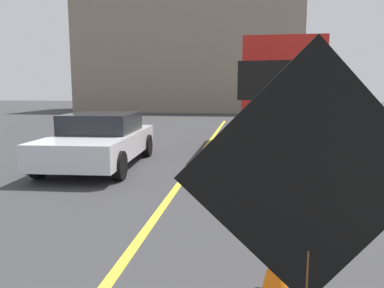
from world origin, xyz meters
The scene contains 9 objects.
lane_center_stripe centered at (0.00, 6.00, 0.00)m, with size 0.14×36.00×0.01m, color yellow.
roadwork_sign centered at (1.80, 2.71, 1.47)m, with size 1.60×0.38×2.33m.
arrow_board_trailer centered at (1.96, 9.71, 0.48)m, with size 1.60×1.91×2.70m.
box_truck centered at (2.41, 14.49, 1.88)m, with size 2.52×7.11×3.51m.
pickup_car centered at (-2.42, 9.73, 0.70)m, with size 2.31×4.62×1.38m.
highway_guide_sign centered at (4.00, 23.24, 3.42)m, with size 2.79×0.24×5.00m.
far_building_block centered at (-4.00, 35.01, 5.10)m, with size 19.55×7.66×10.20m, color gray.
traffic_cone_near_sign centered at (1.71, 3.87, 0.35)m, with size 0.36×0.36×0.71m.
traffic_cone_mid_lane centered at (1.52, 6.77, 0.31)m, with size 0.36×0.36×0.63m.
Camera 1 is at (1.42, 0.47, 2.03)m, focal length 34.70 mm.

